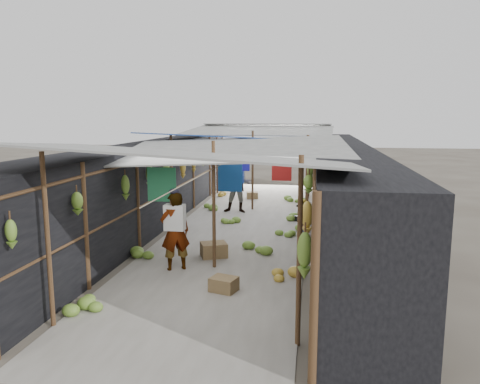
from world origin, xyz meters
The scene contains 14 objects.
ground centered at (0.00, 0.00, 0.00)m, with size 80.00×80.00×0.00m, color #6B6356.
aisle_slab centered at (0.00, 6.50, 0.01)m, with size 3.60×16.00×0.02m, color #9E998E.
stall_left centered at (-2.70, 6.50, 1.15)m, with size 1.40×15.00×2.30m, color black.
stall_right centered at (2.70, 6.50, 1.15)m, with size 1.40×15.00×2.30m, color black.
crate_near centered at (-0.16, 3.70, 0.17)m, with size 0.55×0.44×0.33m, color #93774B.
crate_mid centered at (0.44, 1.74, 0.13)m, with size 0.45×0.36×0.27m, color #93774B.
crate_back centered at (-0.26, 10.97, 0.13)m, with size 0.41×0.33×0.26m, color #93774B.
black_basin centered at (1.70, 7.62, 0.09)m, with size 0.58×0.58×0.17m, color black.
vendor_elderly centered at (-0.74, 2.75, 0.80)m, with size 0.59×0.38×1.60m, color silver.
shopper_blue centered at (-0.41, 8.48, 0.93)m, with size 0.90×0.70×1.86m, color #1D4592.
vendor_seated centered at (1.70, 5.88, 0.45)m, with size 0.58×0.34×0.90m, color #47433E.
market_canopy centered at (0.03, 6.84, 2.40)m, with size 5.62×15.20×2.77m.
hanging_bananas centered at (0.04, 6.12, 1.62)m, with size 3.96×14.31×0.85m.
floor_bananas centered at (0.16, 6.15, 0.15)m, with size 3.73×11.19×0.36m.
Camera 1 is at (1.95, -6.01, 3.11)m, focal length 35.00 mm.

